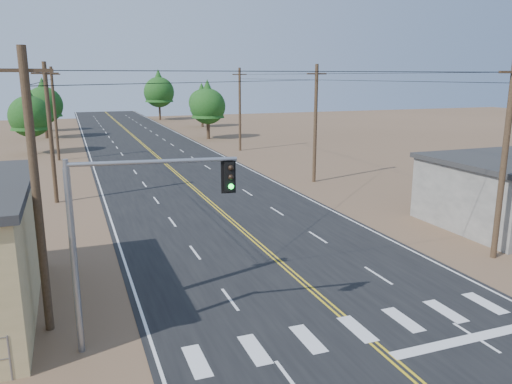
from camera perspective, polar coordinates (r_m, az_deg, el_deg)
name	(u,v)px	position (r m, az deg, el deg)	size (l,w,h in m)	color
road	(203,196)	(38.46, -6.05, -0.50)	(15.00, 200.00, 0.02)	black
utility_pole_left_near	(36,193)	(18.67, -23.82, -0.09)	(1.80, 0.30, 10.00)	#4C3826
utility_pole_left_mid	(50,132)	(38.43, -22.44, 6.31)	(1.80, 0.30, 10.00)	#4C3826
utility_pole_left_far	(55,113)	(58.36, -22.00, 8.35)	(1.80, 0.30, 10.00)	#4C3826
utility_pole_right_near	(504,158)	(27.19, 26.52, 3.48)	(1.80, 0.30, 10.00)	#4C3826
utility_pole_right_mid	(315,123)	(43.22, 6.80, 7.85)	(1.80, 0.30, 10.00)	#4C3826
utility_pole_right_far	(240,109)	(61.62, -1.86, 9.48)	(1.80, 0.30, 10.00)	#4C3826
signal_mast_left	(122,222)	(16.70, -15.06, -3.33)	(5.42, 1.06, 6.53)	gray
tree_left_near	(29,112)	(64.51, -24.47, 8.31)	(4.82, 4.82, 8.03)	#3F2D1E
tree_left_mid	(44,101)	(80.27, -23.11, 9.52)	(5.32, 5.32, 8.86)	#3F2D1E
tree_left_far	(44,104)	(90.94, -23.08, 9.20)	(4.35, 4.35, 7.25)	#3F2D1E
tree_right_near	(208,103)	(73.70, -5.55, 10.13)	(5.15, 5.15, 8.58)	#3F2D1E
tree_right_mid	(202,100)	(91.44, -6.21, 10.42)	(4.74, 4.74, 7.89)	#3F2D1E
tree_right_far	(159,89)	(107.57, -11.05, 11.48)	(6.25, 6.25, 10.42)	#3F2D1E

